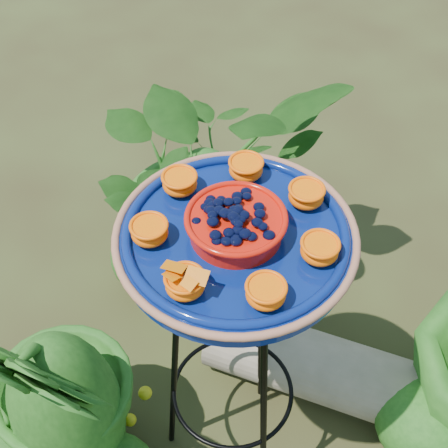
# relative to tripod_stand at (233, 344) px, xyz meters

# --- Properties ---
(tripod_stand) EXTENTS (0.35, 0.37, 0.91)m
(tripod_stand) POSITION_rel_tripod_stand_xyz_m (0.00, 0.00, 0.00)
(tripod_stand) COLOR black
(tripod_stand) RESTS_ON ground
(feeder_dish) EXTENTS (0.49, 0.49, 0.11)m
(feeder_dish) POSITION_rel_tripod_stand_xyz_m (-0.00, -0.00, 0.40)
(feeder_dish) COLOR navy
(feeder_dish) RESTS_ON tripod_stand
(driftwood_log) EXTENTS (0.67, 0.29, 0.22)m
(driftwood_log) POSITION_rel_tripod_stand_xyz_m (0.13, 0.29, -0.44)
(driftwood_log) COLOR tan
(driftwood_log) RESTS_ON ground
(shrub_back_left) EXTENTS (0.98, 1.02, 0.87)m
(shrub_back_left) POSITION_rel_tripod_stand_xyz_m (-0.40, 0.58, -0.12)
(shrub_back_left) COLOR #1C4B14
(shrub_back_left) RESTS_ON ground
(shrub_front_left) EXTENTS (0.61, 0.59, 0.87)m
(shrub_front_left) POSITION_rel_tripod_stand_xyz_m (-0.35, -0.25, -0.12)
(shrub_front_left) COLOR #1C4B14
(shrub_front_left) RESTS_ON ground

